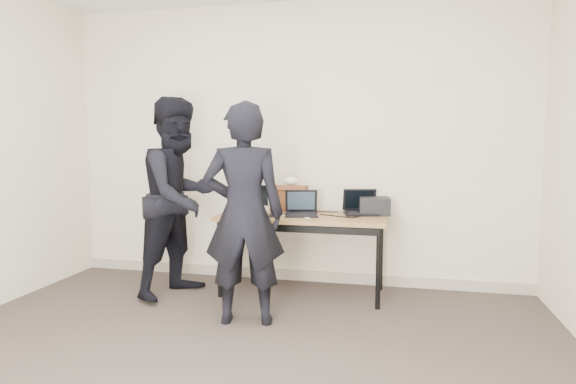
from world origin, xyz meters
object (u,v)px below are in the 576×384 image
(desk, at_px, (302,222))
(person_observer, at_px, (180,197))
(laptop_center, at_px, (301,210))
(laptop_right, at_px, (361,208))
(leather_satchel, at_px, (288,198))
(person_typist, at_px, (244,214))
(laptop_beige, at_px, (249,208))
(equipment_box, at_px, (375,206))

(desk, distance_m, person_observer, 1.11)
(laptop_center, relative_size, laptop_right, 0.94)
(leather_satchel, height_order, person_typist, person_typist)
(desk, relative_size, person_typist, 0.90)
(leather_satchel, bearing_deg, desk, -51.98)
(person_observer, bearing_deg, laptop_right, -54.19)
(person_observer, bearing_deg, person_typist, -104.22)
(person_typist, bearing_deg, desk, -123.32)
(laptop_center, bearing_deg, person_observer, -179.57)
(person_observer, bearing_deg, laptop_beige, -50.23)
(person_typist, bearing_deg, laptop_beige, -88.20)
(laptop_center, distance_m, person_observer, 1.09)
(desk, bearing_deg, laptop_center, -128.85)
(equipment_box, bearing_deg, person_typist, -133.92)
(laptop_beige, height_order, person_typist, person_typist)
(equipment_box, xyz_separation_m, person_typist, (-0.93, -0.96, 0.04))
(desk, distance_m, laptop_center, 0.11)
(laptop_right, distance_m, person_typist, 1.25)
(laptop_center, bearing_deg, laptop_right, 9.37)
(leather_satchel, distance_m, person_typist, 1.00)
(laptop_beige, relative_size, equipment_box, 1.35)
(equipment_box, bearing_deg, desk, -163.06)
(leather_satchel, bearing_deg, equipment_box, -2.78)
(person_typist, distance_m, person_observer, 0.94)
(laptop_center, xyz_separation_m, person_observer, (-1.06, -0.23, 0.11))
(laptop_right, distance_m, person_observer, 1.63)
(laptop_center, distance_m, laptop_right, 0.55)
(laptop_center, relative_size, leather_satchel, 0.93)
(leather_satchel, bearing_deg, laptop_beige, -139.48)
(equipment_box, relative_size, person_observer, 0.15)
(laptop_beige, xyz_separation_m, equipment_box, (1.11, 0.22, 0.02))
(equipment_box, height_order, person_typist, person_typist)
(desk, relative_size, equipment_box, 5.66)
(equipment_box, xyz_separation_m, person_observer, (-1.69, -0.43, 0.08))
(laptop_beige, height_order, equipment_box, laptop_beige)
(laptop_right, height_order, person_typist, person_typist)
(laptop_right, height_order, equipment_box, laptop_right)
(person_typist, relative_size, person_observer, 0.95)
(laptop_beige, relative_size, laptop_center, 1.06)
(laptop_center, height_order, person_typist, person_typist)
(laptop_right, bearing_deg, person_typist, -142.81)
(laptop_center, distance_m, person_typist, 0.82)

